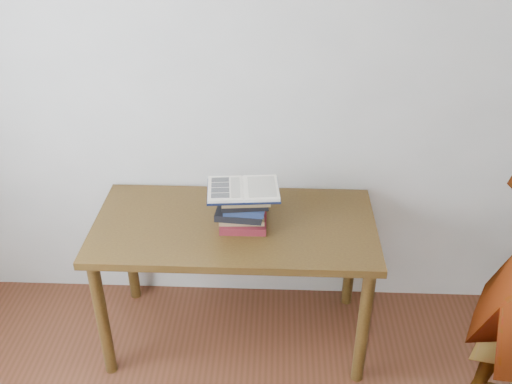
{
  "coord_description": "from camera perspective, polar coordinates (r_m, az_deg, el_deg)",
  "views": [
    {
      "loc": [
        0.16,
        -0.89,
        2.3
      ],
      "look_at": [
        0.06,
        1.28,
        0.97
      ],
      "focal_mm": 40.0,
      "sensor_mm": 36.0,
      "label": 1
    }
  ],
  "objects": [
    {
      "name": "room_shell",
      "position": [
        1.15,
        -9.91,
        -4.97
      ],
      "size": [
        3.54,
        3.54,
        2.62
      ],
      "color": "silver",
      "rests_on": "ground"
    },
    {
      "name": "desk",
      "position": [
        2.82,
        -2.12,
        -4.76
      ],
      "size": [
        1.37,
        0.69,
        0.73
      ],
      "color": "#483212",
      "rests_on": "ground"
    },
    {
      "name": "open_book",
      "position": [
        2.65,
        -1.28,
        0.27
      ],
      "size": [
        0.36,
        0.26,
        0.03
      ],
      "rotation": [
        0.0,
        0.0,
        0.09
      ],
      "color": "black",
      "rests_on": "book_stack"
    },
    {
      "name": "book_stack",
      "position": [
        2.7,
        -1.28,
        -1.71
      ],
      "size": [
        0.26,
        0.19,
        0.18
      ],
      "color": "maroon",
      "rests_on": "desk"
    }
  ]
}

